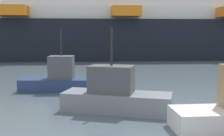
# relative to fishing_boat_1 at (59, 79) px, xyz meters

# --- Properties ---
(fishing_boat_1) EXTENTS (6.26, 2.59, 5.03)m
(fishing_boat_1) POSITION_rel_fishing_boat_1_xyz_m (0.00, 0.00, 0.00)
(fishing_boat_1) COLOR navy
(fishing_boat_1) RESTS_ON ground_plane
(fishing_boat_3) EXTENTS (6.81, 4.07, 5.03)m
(fishing_boat_3) POSITION_rel_fishing_boat_1_xyz_m (4.01, -6.58, 0.03)
(fishing_boat_3) COLOR gray
(fishing_boat_3) RESTS_ON ground_plane
(cruise_ship) EXTENTS (135.54, 21.95, 23.97)m
(cruise_ship) POSITION_rel_fishing_boat_1_xyz_m (-10.21, 35.02, 6.72)
(cruise_ship) COLOR black
(cruise_ship) RESTS_ON ground_plane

